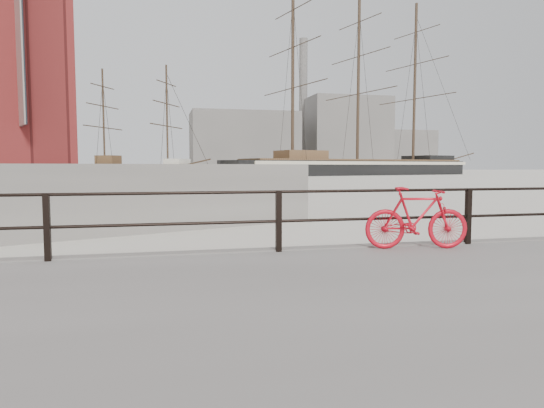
{
  "coord_description": "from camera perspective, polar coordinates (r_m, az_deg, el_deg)",
  "views": [
    {
      "loc": [
        -5.38,
        -7.76,
        1.75
      ],
      "look_at": [
        -3.23,
        1.5,
        1.0
      ],
      "focal_mm": 32.0,
      "sensor_mm": 36.0,
      "label": 1
    }
  ],
  "objects": [
    {
      "name": "barque_black",
      "position": [
        95.69,
        9.98,
        3.37
      ],
      "size": [
        68.0,
        37.94,
        36.27
      ],
      "primitive_type": null,
      "rotation": [
        0.0,
        0.0,
        0.28
      ],
      "color": "black",
      "rests_on": "ground"
    },
    {
      "name": "ground",
      "position": [
        9.6,
        21.4,
        -6.3
      ],
      "size": [
        400.0,
        400.0,
        0.0
      ],
      "primitive_type": "plane",
      "color": "white",
      "rests_on": "ground"
    },
    {
      "name": "industrial_mid",
      "position": [
        164.58,
        8.56,
        8.01
      ],
      "size": [
        26.0,
        20.0,
        24.0
      ],
      "primitive_type": "cube",
      "color": "gray",
      "rests_on": "ground"
    },
    {
      "name": "smokestack",
      "position": [
        165.96,
        3.69,
        11.49
      ],
      "size": [
        2.8,
        2.8,
        44.0
      ],
      "primitive_type": "cylinder",
      "color": "gray",
      "rests_on": "ground"
    },
    {
      "name": "bicycle",
      "position": [
        8.51,
        16.65,
        -1.59
      ],
      "size": [
        1.75,
        0.59,
        1.05
      ],
      "primitive_type": "imported",
      "rotation": [
        0.0,
        0.0,
        -0.19
      ],
      "color": "red",
      "rests_on": "promenade"
    },
    {
      "name": "industrial_west",
      "position": [
        150.1,
        -3.35,
        7.25
      ],
      "size": [
        32.0,
        18.0,
        18.0
      ],
      "primitive_type": "cube",
      "color": "gray",
      "rests_on": "ground"
    },
    {
      "name": "industrial_east",
      "position": [
        178.52,
        14.86,
        6.02
      ],
      "size": [
        20.0,
        16.0,
        14.0
      ],
      "primitive_type": "cube",
      "color": "gray",
      "rests_on": "ground"
    },
    {
      "name": "schooner_mid",
      "position": [
        81.94,
        -15.71,
        3.1
      ],
      "size": [
        27.33,
        21.38,
        18.51
      ],
      "primitive_type": null,
      "rotation": [
        0.0,
        0.0,
        -0.49
      ],
      "color": "beige",
      "rests_on": "ground"
    },
    {
      "name": "guardrail",
      "position": [
        9.36,
        22.07,
        -1.34
      ],
      "size": [
        28.0,
        0.1,
        1.0
      ],
      "primitive_type": null,
      "color": "black",
      "rests_on": "promenade"
    }
  ]
}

